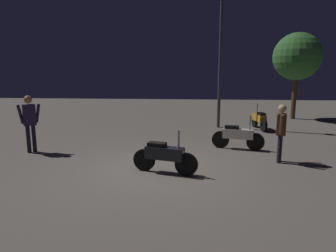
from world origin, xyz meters
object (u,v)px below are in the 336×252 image
at_px(motorcycle_black_foreground, 165,156).
at_px(motorcycle_white_parked_left, 238,136).
at_px(person_rider_beside, 281,128).
at_px(person_bystander_far, 30,119).
at_px(streetlamp_near, 221,45).
at_px(motorcycle_orange_parked_right, 259,119).

relative_size(motorcycle_black_foreground, motorcycle_white_parked_left, 0.99).
relative_size(person_rider_beside, person_bystander_far, 0.91).
height_order(motorcycle_black_foreground, person_bystander_far, person_bystander_far).
bearing_deg(person_bystander_far, person_rider_beside, -127.96).
bearing_deg(motorcycle_white_parked_left, person_rider_beside, -41.58).
xyz_separation_m(motorcycle_black_foreground, person_bystander_far, (-4.28, 1.58, 0.62)).
bearing_deg(person_rider_beside, person_bystander_far, -168.63).
bearing_deg(streetlamp_near, person_rider_beside, -76.66).
distance_m(motorcycle_black_foreground, person_bystander_far, 4.61).
height_order(motorcycle_black_foreground, motorcycle_white_parked_left, same).
xyz_separation_m(motorcycle_black_foreground, motorcycle_white_parked_left, (2.14, 2.50, 0.00)).
bearing_deg(motorcycle_black_foreground, person_bystander_far, 174.67).
distance_m(person_rider_beside, streetlamp_near, 5.94).
bearing_deg(person_rider_beside, streetlamp_near, 117.93).
bearing_deg(streetlamp_near, motorcycle_white_parked_left, -85.77).
xyz_separation_m(motorcycle_white_parked_left, motorcycle_orange_parked_right, (1.45, 3.49, 0.00)).
bearing_deg(person_bystander_far, streetlamp_near, -86.99).
bearing_deg(motorcycle_black_foreground, streetlamp_near, 88.68).
bearing_deg(person_rider_beside, motorcycle_orange_parked_right, 98.58).
height_order(motorcycle_orange_parked_right, streetlamp_near, streetlamp_near).
bearing_deg(motorcycle_black_foreground, motorcycle_orange_parked_right, 74.08).
relative_size(motorcycle_white_parked_left, person_rider_beside, 1.02).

